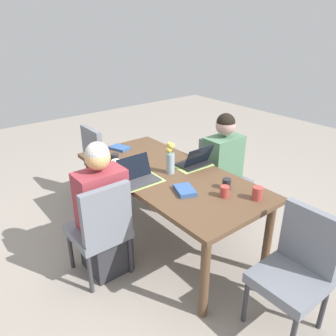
# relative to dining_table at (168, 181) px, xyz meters

# --- Properties ---
(ground_plane) EXTENTS (10.00, 10.00, 0.00)m
(ground_plane) POSITION_rel_dining_table_xyz_m (0.00, 0.00, -0.67)
(ground_plane) COLOR gray
(dining_table) EXTENTS (1.94, 0.90, 0.75)m
(dining_table) POSITION_rel_dining_table_xyz_m (0.00, 0.00, 0.00)
(dining_table) COLOR brown
(dining_table) RESTS_ON ground_plane
(chair_near_left_near) EXTENTS (0.44, 0.44, 0.90)m
(chair_near_left_near) POSITION_rel_dining_table_xyz_m (0.05, -0.73, -0.17)
(chair_near_left_near) COLOR slate
(chair_near_left_near) RESTS_ON ground_plane
(person_near_left_near) EXTENTS (0.36, 0.40, 1.19)m
(person_near_left_near) POSITION_rel_dining_table_xyz_m (-0.03, -0.67, -0.14)
(person_near_left_near) COLOR #2D2D33
(person_near_left_near) RESTS_ON ground_plane
(chair_far_left_mid) EXTENTS (0.44, 0.44, 0.90)m
(chair_far_left_mid) POSITION_rel_dining_table_xyz_m (-0.06, 0.79, -0.17)
(chair_far_left_mid) COLOR slate
(chair_far_left_mid) RESTS_ON ground_plane
(person_far_left_mid) EXTENTS (0.36, 0.40, 1.19)m
(person_far_left_mid) POSITION_rel_dining_table_xyz_m (0.02, 0.73, -0.14)
(person_far_left_mid) COLOR #2D2D33
(person_far_left_mid) RESTS_ON ground_plane
(chair_head_right_left_far) EXTENTS (0.44, 0.44, 0.90)m
(chair_head_right_left_far) POSITION_rel_dining_table_xyz_m (1.31, 0.09, -0.17)
(chair_head_right_left_far) COLOR slate
(chair_head_right_left_far) RESTS_ON ground_plane
(chair_head_left_right_near) EXTENTS (0.44, 0.44, 0.90)m
(chair_head_left_right_near) POSITION_rel_dining_table_xyz_m (-1.24, -0.04, -0.17)
(chair_head_left_right_near) COLOR slate
(chair_head_left_right_near) RESTS_ON ground_plane
(flower_vase) EXTENTS (0.09, 0.09, 0.30)m
(flower_vase) POSITION_rel_dining_table_xyz_m (0.01, 0.02, 0.24)
(flower_vase) COLOR #8EA8B7
(flower_vase) RESTS_ON dining_table
(placemat_near_left_near) EXTENTS (0.27, 0.36, 0.00)m
(placemat_near_left_near) POSITION_rel_dining_table_xyz_m (-0.01, -0.29, 0.08)
(placemat_near_left_near) COLOR #9EBC66
(placemat_near_left_near) RESTS_ON dining_table
(placemat_far_left_mid) EXTENTS (0.28, 0.37, 0.00)m
(placemat_far_left_mid) POSITION_rel_dining_table_xyz_m (0.01, 0.29, 0.08)
(placemat_far_left_mid) COLOR #9EBC66
(placemat_far_left_mid) RESTS_ON dining_table
(laptop_near_left_near) EXTENTS (0.22, 0.32, 0.21)m
(laptop_near_left_near) POSITION_rel_dining_table_xyz_m (-0.04, -0.31, 0.13)
(laptop_near_left_near) COLOR #38383D
(laptop_near_left_near) RESTS_ON dining_table
(laptop_far_left_mid) EXTENTS (0.22, 0.32, 0.20)m
(laptop_far_left_mid) POSITION_rel_dining_table_xyz_m (0.03, 0.31, 0.13)
(laptop_far_left_mid) COLOR black
(laptop_far_left_mid) RESTS_ON dining_table
(coffee_mug_near_left) EXTENTS (0.07, 0.07, 0.09)m
(coffee_mug_near_left) POSITION_rel_dining_table_xyz_m (0.63, 0.08, 0.13)
(coffee_mug_near_left) COLOR #AD3D38
(coffee_mug_near_left) RESTS_ON dining_table
(coffee_mug_near_right) EXTENTS (0.08, 0.08, 0.11)m
(coffee_mug_near_right) POSITION_rel_dining_table_xyz_m (0.81, 0.25, 0.14)
(coffee_mug_near_right) COLOR #AD3D38
(coffee_mug_near_right) RESTS_ON dining_table
(coffee_mug_centre_left) EXTENTS (0.07, 0.07, 0.09)m
(coffee_mug_centre_left) POSITION_rel_dining_table_xyz_m (0.54, 0.20, 0.13)
(coffee_mug_centre_left) COLOR #232328
(coffee_mug_centre_left) RESTS_ON dining_table
(coffee_mug_centre_right) EXTENTS (0.08, 0.08, 0.11)m
(coffee_mug_centre_right) POSITION_rel_dining_table_xyz_m (-0.34, -0.35, 0.14)
(coffee_mug_centre_right) COLOR white
(coffee_mug_centre_right) RESTS_ON dining_table
(coffee_mug_far_left) EXTENTS (0.08, 0.08, 0.08)m
(coffee_mug_far_left) POSITION_rel_dining_table_xyz_m (-0.53, -0.25, 0.12)
(coffee_mug_far_left) COLOR #232328
(coffee_mug_far_left) RESTS_ON dining_table
(book_red_cover) EXTENTS (0.24, 0.20, 0.04)m
(book_red_cover) POSITION_rel_dining_table_xyz_m (0.37, -0.12, 0.10)
(book_red_cover) COLOR #335693
(book_red_cover) RESTS_ON dining_table
(book_blue_cover) EXTENTS (0.24, 0.20, 0.03)m
(book_blue_cover) POSITION_rel_dining_table_xyz_m (-0.81, -0.03, 0.10)
(book_blue_cover) COLOR #335693
(book_blue_cover) RESTS_ON dining_table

